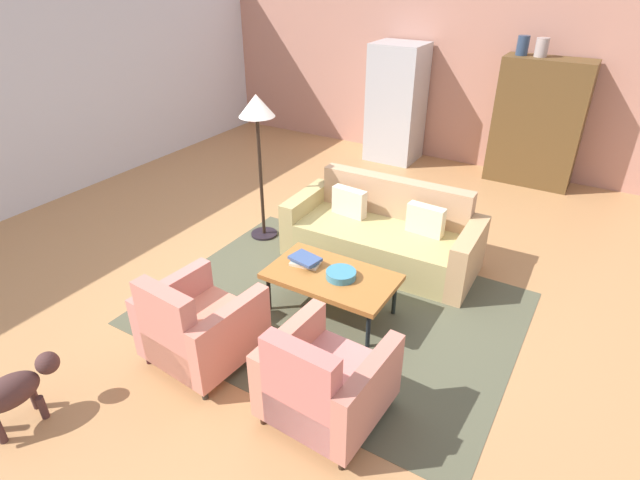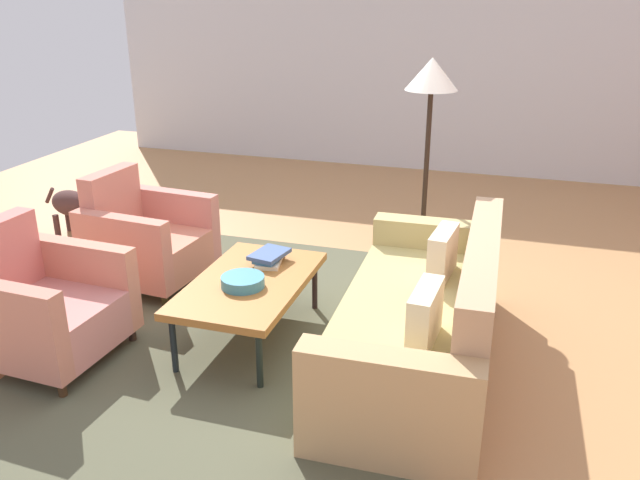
# 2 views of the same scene
# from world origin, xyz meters

# --- Properties ---
(ground_plane) EXTENTS (10.29, 10.29, 0.00)m
(ground_plane) POSITION_xyz_m (0.00, 0.00, 0.00)
(ground_plane) COLOR tan
(wall_left) EXTENTS (0.12, 8.43, 2.80)m
(wall_left) POSITION_xyz_m (-4.29, 0.00, 1.40)
(wall_left) COLOR silver
(wall_left) RESTS_ON ground
(area_rug) EXTENTS (3.40, 2.60, 0.01)m
(area_rug) POSITION_xyz_m (0.40, -0.42, 0.00)
(area_rug) COLOR #52543E
(area_rug) RESTS_ON ground
(couch) EXTENTS (2.12, 0.96, 0.86)m
(couch) POSITION_xyz_m (0.40, 0.71, 0.29)
(couch) COLOR tan
(couch) RESTS_ON ground
(coffee_table) EXTENTS (1.20, 0.70, 0.42)m
(coffee_table) POSITION_xyz_m (0.40, -0.47, 0.39)
(coffee_table) COLOR black
(coffee_table) RESTS_ON ground
(armchair_left) EXTENTS (0.86, 0.86, 0.88)m
(armchair_left) POSITION_xyz_m (-0.21, -1.64, 0.34)
(armchair_left) COLOR black
(armchair_left) RESTS_ON ground
(armchair_right) EXTENTS (0.84, 0.84, 0.88)m
(armchair_right) POSITION_xyz_m (0.99, -1.64, 0.34)
(armchair_right) COLOR #312019
(armchair_right) RESTS_ON ground
(fruit_bowl) EXTENTS (0.28, 0.28, 0.07)m
(fruit_bowl) POSITION_xyz_m (0.50, -0.47, 0.46)
(fruit_bowl) COLOR teal
(fruit_bowl) RESTS_ON coffee_table
(book_stack) EXTENTS (0.31, 0.25, 0.08)m
(book_stack) POSITION_xyz_m (0.09, -0.45, 0.47)
(book_stack) COLOR beige
(book_stack) RESTS_ON coffee_table
(floor_lamp) EXTENTS (0.40, 0.40, 1.72)m
(floor_lamp) POSITION_xyz_m (-1.07, 0.43, 1.44)
(floor_lamp) COLOR black
(floor_lamp) RESTS_ON ground
(dog) EXTENTS (0.31, 0.70, 0.48)m
(dog) POSITION_xyz_m (-0.88, -2.78, 0.31)
(dog) COLOR #492D2B
(dog) RESTS_ON ground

